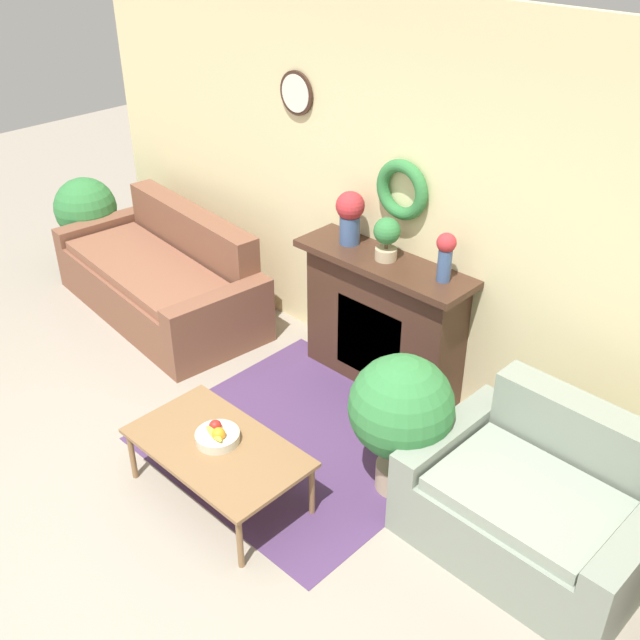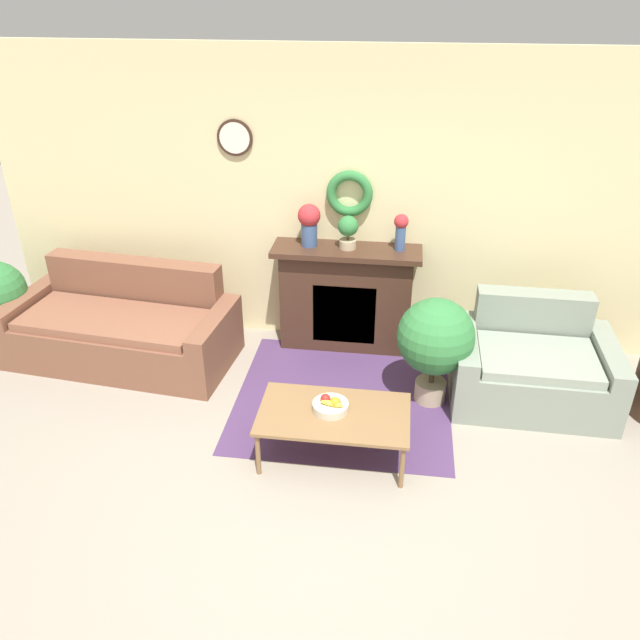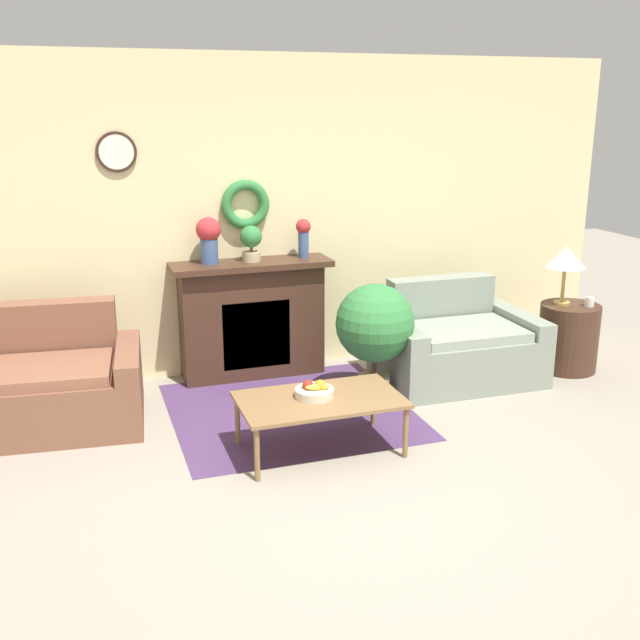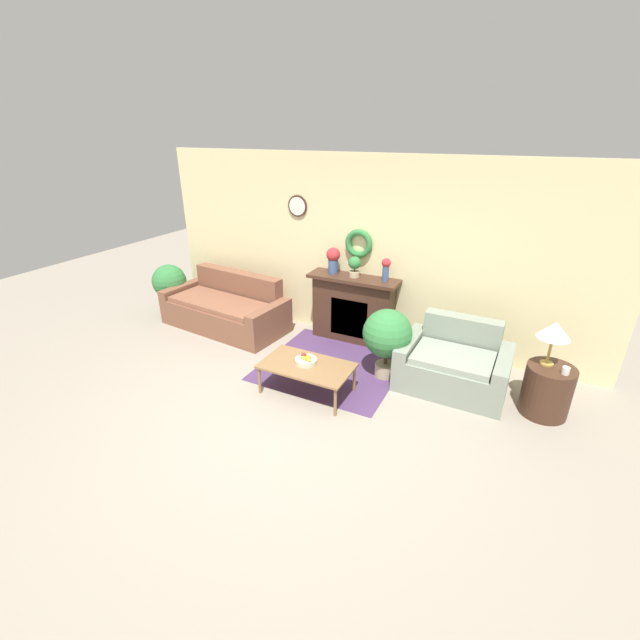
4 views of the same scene
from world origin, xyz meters
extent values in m
plane|color=gray|center=(0.00, 0.00, 0.00)|extent=(16.00, 16.00, 0.00)
cube|color=#4C335B|center=(-0.02, 1.42, 0.00)|extent=(1.80, 1.74, 0.01)
cube|color=beige|center=(0.00, 2.52, 1.35)|extent=(6.80, 0.06, 2.70)
cylinder|color=#382319|center=(-1.11, 2.47, 1.92)|extent=(0.32, 0.02, 0.32)
cylinder|color=white|center=(-1.11, 2.46, 1.92)|extent=(0.27, 0.01, 0.27)
torus|color=#337A3D|center=(-0.09, 2.44, 1.47)|extent=(0.41, 0.09, 0.41)
cube|color=#42281C|center=(-0.09, 2.32, 0.48)|extent=(1.21, 0.34, 0.97)
cube|color=black|center=(-0.09, 2.16, 0.41)|extent=(0.58, 0.02, 0.58)
cube|color=orange|center=(-0.09, 2.15, 0.34)|extent=(0.47, 0.01, 0.32)
cube|color=#42281C|center=(-0.09, 2.28, 0.99)|extent=(1.35, 0.41, 0.05)
cube|color=brown|center=(-2.13, 1.68, 0.21)|extent=(1.77, 0.90, 0.42)
cube|color=brown|center=(-2.08, 2.14, 0.43)|extent=(1.71, 0.38, 0.85)
cube|color=brown|center=(-3.05, 1.87, 0.28)|extent=(0.26, 0.95, 0.56)
cube|color=brown|center=(-1.19, 1.68, 0.28)|extent=(0.26, 0.95, 0.56)
cube|color=brown|center=(-2.13, 1.68, 0.46)|extent=(1.69, 0.83, 0.08)
cube|color=gray|center=(1.54, 1.54, 0.21)|extent=(0.98, 0.74, 0.42)
cube|color=gray|center=(1.55, 2.00, 0.41)|extent=(0.97, 0.22, 0.82)
cube|color=gray|center=(0.98, 1.65, 0.28)|extent=(0.19, 0.93, 0.56)
cube|color=gray|center=(2.11, 1.63, 0.28)|extent=(0.19, 0.93, 0.56)
cube|color=gray|center=(1.54, 1.54, 0.46)|extent=(0.94, 0.68, 0.08)
cube|color=olive|center=(-0.02, 0.70, 0.37)|extent=(1.10, 0.64, 0.03)
cylinder|color=olive|center=(-0.53, 0.42, 0.18)|extent=(0.04, 0.04, 0.36)
cylinder|color=olive|center=(0.49, 0.42, 0.18)|extent=(0.04, 0.04, 0.36)
cylinder|color=olive|center=(-0.53, 0.98, 0.18)|extent=(0.04, 0.04, 0.36)
cylinder|color=olive|center=(0.49, 0.98, 0.18)|extent=(0.04, 0.04, 0.36)
cylinder|color=beige|center=(-0.05, 0.73, 0.42)|extent=(0.26, 0.26, 0.06)
sphere|color=#B2231E|center=(-0.08, 0.75, 0.47)|extent=(0.08, 0.08, 0.08)
sphere|color=orange|center=(-0.01, 0.72, 0.47)|extent=(0.08, 0.08, 0.08)
ellipsoid|color=yellow|center=(-0.03, 0.70, 0.47)|extent=(0.17, 0.07, 0.04)
cylinder|color=#3D5684|center=(-0.43, 2.32, 1.12)|extent=(0.15, 0.15, 0.21)
sphere|color=#B72D33|center=(-0.43, 2.32, 1.30)|extent=(0.20, 0.20, 0.20)
cylinder|color=#3D5684|center=(0.38, 2.32, 1.13)|extent=(0.09, 0.09, 0.22)
sphere|color=#B72D33|center=(0.38, 2.32, 1.28)|extent=(0.13, 0.13, 0.13)
cylinder|color=tan|center=(-0.08, 2.30, 1.06)|extent=(0.15, 0.15, 0.08)
cylinder|color=#4C3823|center=(-0.08, 2.30, 1.12)|extent=(0.02, 0.02, 0.05)
sphere|color=#337A3D|center=(-0.08, 2.30, 1.23)|extent=(0.18, 0.18, 0.18)
cylinder|color=tan|center=(-3.36, 1.87, 0.08)|extent=(0.23, 0.23, 0.17)
cylinder|color=#4C3823|center=(-3.36, 1.87, 0.25)|extent=(0.04, 0.04, 0.16)
cylinder|color=tan|center=(0.71, 1.50, 0.09)|extent=(0.26, 0.26, 0.18)
cylinder|color=#4C3823|center=(0.71, 1.50, 0.27)|extent=(0.04, 0.04, 0.17)
sphere|color=#337A3D|center=(0.71, 1.50, 0.62)|extent=(0.63, 0.63, 0.63)
camera|label=1|loc=(2.77, -1.32, 3.30)|focal=42.00mm
camera|label=2|loc=(0.37, -2.91, 3.16)|focal=35.00mm
camera|label=3|loc=(-1.52, -3.73, 2.29)|focal=42.00mm
camera|label=4|loc=(2.14, -3.23, 3.00)|focal=24.00mm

